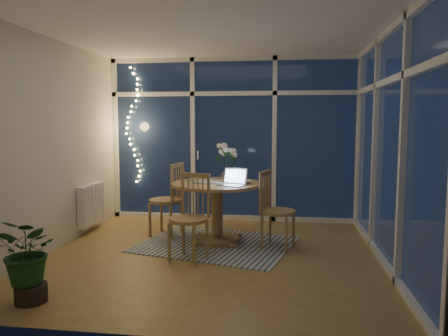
{
  "coord_description": "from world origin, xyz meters",
  "views": [
    {
      "loc": [
        0.82,
        -4.99,
        1.6
      ],
      "look_at": [
        0.09,
        0.25,
        1.03
      ],
      "focal_mm": 35.0,
      "sensor_mm": 36.0,
      "label": 1
    }
  ],
  "objects": [
    {
      "name": "floor",
      "position": [
        0.0,
        0.0,
        0.0
      ],
      "size": [
        4.0,
        4.0,
        0.0
      ],
      "primitive_type": "plane",
      "color": "olive",
      "rests_on": "ground"
    },
    {
      "name": "ceiling",
      "position": [
        0.0,
        0.0,
        2.6
      ],
      "size": [
        4.0,
        4.0,
        0.0
      ],
      "primitive_type": "plane",
      "color": "white",
      "rests_on": "wall_back"
    },
    {
      "name": "wall_back",
      "position": [
        0.0,
        2.0,
        1.3
      ],
      "size": [
        4.0,
        0.04,
        2.6
      ],
      "primitive_type": "cube",
      "color": "silver",
      "rests_on": "floor"
    },
    {
      "name": "wall_front",
      "position": [
        0.0,
        -2.0,
        1.3
      ],
      "size": [
        4.0,
        0.04,
        2.6
      ],
      "primitive_type": "cube",
      "color": "silver",
      "rests_on": "floor"
    },
    {
      "name": "wall_left",
      "position": [
        -2.0,
        0.0,
        1.3
      ],
      "size": [
        0.04,
        4.0,
        2.6
      ],
      "primitive_type": "cube",
      "color": "silver",
      "rests_on": "floor"
    },
    {
      "name": "wall_right",
      "position": [
        2.0,
        0.0,
        1.3
      ],
      "size": [
        0.04,
        4.0,
        2.6
      ],
      "primitive_type": "cube",
      "color": "silver",
      "rests_on": "floor"
    },
    {
      "name": "window_wall_back",
      "position": [
        0.0,
        1.96,
        1.3
      ],
      "size": [
        4.0,
        0.1,
        2.6
      ],
      "primitive_type": "cube",
      "color": "white",
      "rests_on": "floor"
    },
    {
      "name": "window_wall_right",
      "position": [
        1.96,
        0.0,
        1.3
      ],
      "size": [
        0.1,
        4.0,
        2.6
      ],
      "primitive_type": "cube",
      "color": "white",
      "rests_on": "floor"
    },
    {
      "name": "radiator",
      "position": [
        -1.94,
        0.9,
        0.4
      ],
      "size": [
        0.1,
        0.7,
        0.58
      ],
      "primitive_type": "cube",
      "color": "white",
      "rests_on": "wall_left"
    },
    {
      "name": "fairy_lights",
      "position": [
        -1.65,
        1.88,
        1.52
      ],
      "size": [
        0.24,
        0.1,
        1.85
      ],
      "primitive_type": null,
      "color": "#E6C15C",
      "rests_on": "window_wall_back"
    },
    {
      "name": "garden_patio",
      "position": [
        0.5,
        5.0,
        -0.06
      ],
      "size": [
        12.0,
        6.0,
        0.1
      ],
      "primitive_type": "cube",
      "color": "black",
      "rests_on": "ground"
    },
    {
      "name": "garden_fence",
      "position": [
        0.0,
        5.5,
        0.9
      ],
      "size": [
        11.0,
        0.08,
        1.8
      ],
      "primitive_type": "cube",
      "color": "#322112",
      "rests_on": "ground"
    },
    {
      "name": "neighbour_roof",
      "position": [
        0.3,
        8.5,
        2.2
      ],
      "size": [
        7.0,
        3.0,
        2.2
      ],
      "primitive_type": "cube",
      "color": "#2F3238",
      "rests_on": "ground"
    },
    {
      "name": "garden_shrubs",
      "position": [
        -0.8,
        3.4,
        0.45
      ],
      "size": [
        0.9,
        0.9,
        0.9
      ],
      "primitive_type": "sphere",
      "color": "#153119",
      "rests_on": "ground"
    },
    {
      "name": "rug",
      "position": [
        -0.05,
        0.47,
        0.01
      ],
      "size": [
        2.19,
        1.92,
        0.01
      ],
      "primitive_type": "cube",
      "rotation": [
        0.0,
        0.0,
        -0.25
      ],
      "color": "beige",
      "rests_on": "floor"
    },
    {
      "name": "dining_table",
      "position": [
        -0.05,
        0.57,
        0.4
      ],
      "size": [
        1.42,
        1.42,
        0.8
      ],
      "primitive_type": "cylinder",
      "rotation": [
        0.0,
        0.0,
        -0.25
      ],
      "color": "olive",
      "rests_on": "floor"
    },
    {
      "name": "chair_left",
      "position": [
        -0.82,
        0.85,
        0.52
      ],
      "size": [
        0.57,
        0.57,
        1.03
      ],
      "primitive_type": "cube",
      "rotation": [
        0.0,
        0.0,
        -1.79
      ],
      "color": "olive",
      "rests_on": "floor"
    },
    {
      "name": "chair_right",
      "position": [
        0.75,
        0.41,
        0.5
      ],
      "size": [
        0.57,
        0.57,
        0.99
      ],
      "primitive_type": "cube",
      "rotation": [
        0.0,
        0.0,
        1.27
      ],
      "color": "olive",
      "rests_on": "floor"
    },
    {
      "name": "chair_front",
      "position": [
        -0.26,
        -0.21,
        0.5
      ],
      "size": [
        0.58,
        0.58,
        1.01
      ],
      "primitive_type": "cube",
      "rotation": [
        0.0,
        0.0,
        -0.29
      ],
      "color": "olive",
      "rests_on": "floor"
    },
    {
      "name": "laptop",
      "position": [
        0.17,
        0.33,
        0.91
      ],
      "size": [
        0.39,
        0.37,
        0.23
      ],
      "primitive_type": null,
      "rotation": [
        0.0,
        0.0,
        -0.34
      ],
      "color": "#B6B5BA",
      "rests_on": "dining_table"
    },
    {
      "name": "flower_vase",
      "position": [
        0.05,
        0.81,
        0.9
      ],
      "size": [
        0.25,
        0.25,
        0.21
      ],
      "primitive_type": "imported",
      "rotation": [
        0.0,
        0.0,
        -0.25
      ],
      "color": "white",
      "rests_on": "dining_table"
    },
    {
      "name": "bowl",
      "position": [
        0.32,
        0.55,
        0.81
      ],
      "size": [
        0.18,
        0.18,
        0.04
      ],
      "primitive_type": "imported",
      "rotation": [
        0.0,
        0.0,
        -0.25
      ],
      "color": "white",
      "rests_on": "dining_table"
    },
    {
      "name": "newspapers",
      "position": [
        -0.13,
        0.6,
        0.8
      ],
      "size": [
        0.42,
        0.33,
        0.02
      ],
      "primitive_type": "cube",
      "rotation": [
        0.0,
        0.0,
        -0.09
      ],
      "color": "silver",
      "rests_on": "dining_table"
    },
    {
      "name": "phone",
      "position": [
        0.06,
        0.48,
        0.8
      ],
      "size": [
        0.11,
        0.08,
        0.01
      ],
      "primitive_type": "cube",
      "rotation": [
        0.0,
        0.0,
        -0.32
      ],
      "color": "black",
      "rests_on": "dining_table"
    },
    {
      "name": "potted_plant",
      "position": [
        -1.39,
        -1.54,
        0.38
      ],
      "size": [
        0.64,
        0.59,
        0.76
      ],
      "primitive_type": "imported",
      "rotation": [
        0.0,
        0.0,
        -0.26
      ],
      "color": "#17421A",
      "rests_on": "floor"
    }
  ]
}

